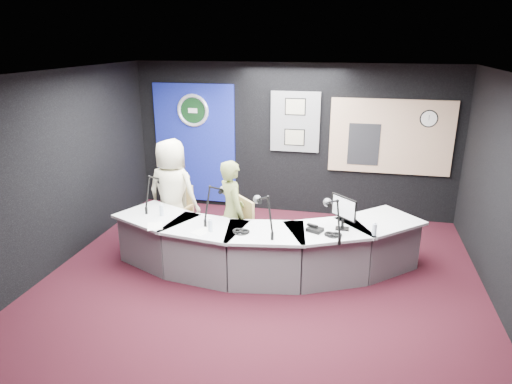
% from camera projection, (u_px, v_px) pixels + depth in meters
% --- Properties ---
extents(ground, '(6.00, 6.00, 0.00)m').
position_uv_depth(ground, '(258.00, 289.00, 6.15)').
color(ground, black).
rests_on(ground, ground).
extents(ceiling, '(6.00, 6.00, 0.02)m').
position_uv_depth(ceiling, '(258.00, 75.00, 5.25)').
color(ceiling, silver).
rests_on(ceiling, ground).
extents(wall_back, '(6.00, 0.02, 2.80)m').
position_uv_depth(wall_back, '(292.00, 140.00, 8.47)').
color(wall_back, black).
rests_on(wall_back, ground).
extents(wall_front, '(6.00, 0.02, 2.80)m').
position_uv_depth(wall_front, '(158.00, 336.00, 2.93)').
color(wall_front, black).
rests_on(wall_front, ground).
extents(wall_left, '(0.02, 6.00, 2.80)m').
position_uv_depth(wall_left, '(46.00, 176.00, 6.31)').
color(wall_left, black).
rests_on(wall_left, ground).
extents(broadcast_desk, '(4.50, 1.90, 0.75)m').
position_uv_depth(broadcast_desk, '(262.00, 246.00, 6.55)').
color(broadcast_desk, silver).
rests_on(broadcast_desk, ground).
extents(backdrop_panel, '(1.60, 0.05, 2.30)m').
position_uv_depth(backdrop_panel, '(195.00, 144.00, 8.88)').
color(backdrop_panel, navy).
rests_on(backdrop_panel, wall_back).
extents(agency_seal, '(0.63, 0.07, 0.63)m').
position_uv_depth(agency_seal, '(193.00, 111.00, 8.64)').
color(agency_seal, silver).
rests_on(agency_seal, backdrop_panel).
extents(seal_center, '(0.48, 0.01, 0.48)m').
position_uv_depth(seal_center, '(193.00, 110.00, 8.64)').
color(seal_center, black).
rests_on(seal_center, backdrop_panel).
extents(pinboard, '(0.90, 0.04, 1.10)m').
position_uv_depth(pinboard, '(295.00, 122.00, 8.32)').
color(pinboard, slate).
rests_on(pinboard, wall_back).
extents(framed_photo_upper, '(0.34, 0.02, 0.27)m').
position_uv_depth(framed_photo_upper, '(295.00, 107.00, 8.20)').
color(framed_photo_upper, gray).
rests_on(framed_photo_upper, pinboard).
extents(framed_photo_lower, '(0.34, 0.02, 0.27)m').
position_uv_depth(framed_photo_lower, '(294.00, 137.00, 8.38)').
color(framed_photo_lower, gray).
rests_on(framed_photo_lower, pinboard).
extents(booth_window_frame, '(2.12, 0.06, 1.32)m').
position_uv_depth(booth_window_frame, '(390.00, 137.00, 8.04)').
color(booth_window_frame, tan).
rests_on(booth_window_frame, wall_back).
extents(booth_glow, '(2.00, 0.02, 1.20)m').
position_uv_depth(booth_glow, '(390.00, 137.00, 8.03)').
color(booth_glow, beige).
rests_on(booth_glow, booth_window_frame).
extents(equipment_rack, '(0.55, 0.02, 0.75)m').
position_uv_depth(equipment_rack, '(364.00, 144.00, 8.15)').
color(equipment_rack, black).
rests_on(equipment_rack, booth_window_frame).
extents(wall_clock, '(0.28, 0.01, 0.28)m').
position_uv_depth(wall_clock, '(429.00, 119.00, 7.77)').
color(wall_clock, white).
rests_on(wall_clock, booth_window_frame).
extents(armchair_left, '(0.70, 0.70, 1.05)m').
position_uv_depth(armchair_left, '(174.00, 213.00, 7.35)').
color(armchair_left, '#A08349').
rests_on(armchair_left, ground).
extents(armchair_right, '(0.74, 0.74, 0.93)m').
position_uv_depth(armchair_right, '(232.00, 232.00, 6.78)').
color(armchair_right, '#A08349').
rests_on(armchair_right, ground).
extents(draped_jacket, '(0.51, 0.20, 0.70)m').
position_uv_depth(draped_jacket, '(175.00, 202.00, 7.56)').
color(draped_jacket, gray).
rests_on(draped_jacket, armchair_left).
extents(person_man, '(0.91, 0.66, 1.74)m').
position_uv_depth(person_man, '(172.00, 193.00, 7.24)').
color(person_man, beige).
rests_on(person_man, ground).
extents(person_woman, '(0.65, 0.68, 1.57)m').
position_uv_depth(person_woman, '(232.00, 212.00, 6.67)').
color(person_woman, olive).
rests_on(person_woman, ground).
extents(computer_monitor, '(0.33, 0.32, 0.30)m').
position_uv_depth(computer_monitor, '(344.00, 207.00, 6.07)').
color(computer_monitor, black).
rests_on(computer_monitor, broadcast_desk).
extents(desk_phone, '(0.25, 0.22, 0.05)m').
position_uv_depth(desk_phone, '(315.00, 230.00, 6.10)').
color(desk_phone, black).
rests_on(desk_phone, broadcast_desk).
extents(headphones_near, '(0.20, 0.20, 0.03)m').
position_uv_depth(headphones_near, '(333.00, 234.00, 5.97)').
color(headphones_near, black).
rests_on(headphones_near, broadcast_desk).
extents(headphones_far, '(0.24, 0.24, 0.04)m').
position_uv_depth(headphones_far, '(241.00, 231.00, 6.07)').
color(headphones_far, black).
rests_on(headphones_far, broadcast_desk).
extents(paper_stack, '(0.30, 0.34, 0.00)m').
position_uv_depth(paper_stack, '(155.00, 226.00, 6.28)').
color(paper_stack, white).
rests_on(paper_stack, broadcast_desk).
extents(notepad, '(0.30, 0.33, 0.00)m').
position_uv_depth(notepad, '(202.00, 231.00, 6.10)').
color(notepad, white).
rests_on(notepad, broadcast_desk).
extents(boom_mic_a, '(0.16, 0.74, 0.60)m').
position_uv_depth(boom_mic_a, '(154.00, 188.00, 6.91)').
color(boom_mic_a, black).
rests_on(boom_mic_a, broadcast_desk).
extents(boom_mic_b, '(0.21, 0.73, 0.60)m').
position_uv_depth(boom_mic_b, '(214.00, 199.00, 6.44)').
color(boom_mic_b, black).
rests_on(boom_mic_b, broadcast_desk).
extents(boom_mic_c, '(0.43, 0.65, 0.60)m').
position_uv_depth(boom_mic_c, '(265.00, 210.00, 6.04)').
color(boom_mic_c, black).
rests_on(boom_mic_c, broadcast_desk).
extents(boom_mic_d, '(0.32, 0.71, 0.60)m').
position_uv_depth(boom_mic_d, '(334.00, 213.00, 5.91)').
color(boom_mic_d, black).
rests_on(boom_mic_d, broadcast_desk).
extents(water_bottles, '(3.07, 0.46, 0.18)m').
position_uv_depth(water_bottles, '(260.00, 223.00, 6.14)').
color(water_bottles, silver).
rests_on(water_bottles, broadcast_desk).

